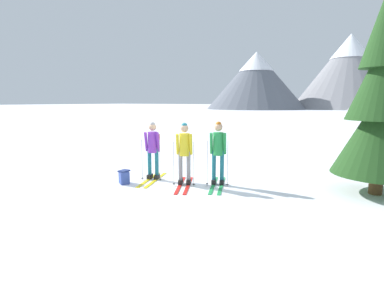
# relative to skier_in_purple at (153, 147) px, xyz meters

# --- Properties ---
(ground_plane) EXTENTS (400.00, 400.00, 0.00)m
(ground_plane) POSITION_rel_skier_in_purple_xyz_m (0.86, 0.31, -0.94)
(ground_plane) COLOR white
(skier_in_purple) EXTENTS (0.86, 1.75, 1.68)m
(skier_in_purple) POSITION_rel_skier_in_purple_xyz_m (0.00, 0.00, 0.00)
(skier_in_purple) COLOR yellow
(skier_in_purple) RESTS_ON ground
(skier_in_yellow) EXTENTS (1.03, 1.68, 1.70)m
(skier_in_yellow) POSITION_rel_skier_in_purple_xyz_m (1.11, -0.03, -0.01)
(skier_in_yellow) COLOR red
(skier_in_yellow) RESTS_ON ground
(skier_in_green) EXTENTS (0.94, 1.75, 1.73)m
(skier_in_green) POSITION_rel_skier_in_purple_xyz_m (1.88, 0.45, 0.01)
(skier_in_green) COLOR green
(skier_in_green) RESTS_ON ground
(pine_tree_near) EXTENTS (2.13, 2.13, 5.13)m
(pine_tree_near) POSITION_rel_skier_in_purple_xyz_m (5.57, 1.74, 1.41)
(pine_tree_near) COLOR #51381E
(pine_tree_near) RESTS_ON ground
(backpack_on_snow_front) EXTENTS (0.40, 0.37, 0.38)m
(backpack_on_snow_front) POSITION_rel_skier_in_purple_xyz_m (-0.38, -0.81, -0.75)
(backpack_on_snow_front) COLOR #384C99
(backpack_on_snow_front) RESTS_ON ground
(mountain_ridge_distant) EXTENTS (81.85, 45.69, 21.40)m
(mountain_ridge_distant) POSITION_rel_skier_in_purple_xyz_m (4.26, 87.84, 8.61)
(mountain_ridge_distant) COLOR slate
(mountain_ridge_distant) RESTS_ON ground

